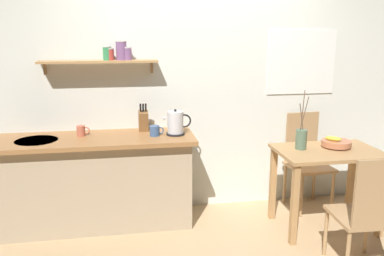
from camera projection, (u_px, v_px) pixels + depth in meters
The scene contains 13 objects.
ground_plane at pixel (207, 231), 3.84m from camera, with size 14.00×14.00×0.00m, color tan.
back_wall at pixel (215, 80), 4.18m from camera, with size 6.80×0.11×2.70m.
kitchen_counter at pixel (98, 181), 3.88m from camera, with size 1.83×0.63×0.89m.
wall_shelf at pixel (108, 57), 3.80m from camera, with size 1.10×0.20×0.31m.
dining_table at pixel (327, 165), 3.78m from camera, with size 0.94×0.62×0.77m.
dining_chair_near at pixel (368, 211), 3.06m from camera, with size 0.44×0.46×0.97m.
dining_chair_far at pixel (306, 156), 4.31m from camera, with size 0.45×0.45×1.00m.
fruit_bowl at pixel (336, 143), 3.83m from camera, with size 0.27×0.27×0.11m.
twig_vase at pixel (301, 139), 3.75m from camera, with size 0.10×0.10×0.55m.
electric_kettle at pixel (176, 123), 3.83m from camera, with size 0.27×0.18×0.25m.
knife_block at pixel (143, 120), 3.96m from camera, with size 0.09×0.15×0.28m.
coffee_mug_by_sink at pixel (81, 131), 3.79m from camera, with size 0.12×0.08×0.10m.
coffee_mug_spare at pixel (155, 131), 3.80m from camera, with size 0.13×0.09×0.10m.
Camera 1 is at (-0.72, -3.43, 1.85)m, focal length 37.95 mm.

